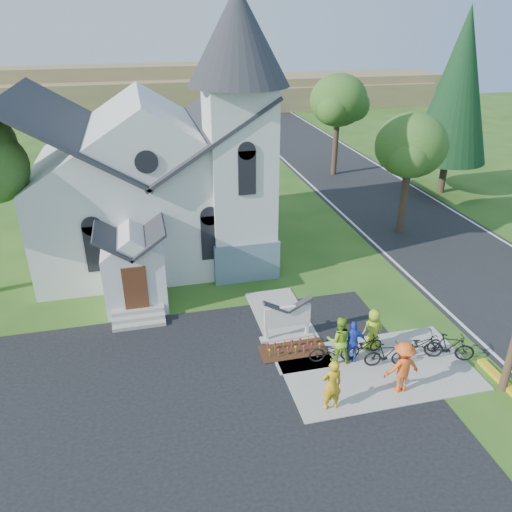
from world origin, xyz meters
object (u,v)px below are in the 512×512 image
object	(u,v)px
cyclist_4	(373,329)
bike_3	(450,347)
cyclist_1	(339,340)
cyclist_2	(353,342)
cyclist_0	(332,385)
cyclist_3	(403,367)
bike_0	(333,351)
bike_2	(365,345)
bike_1	(387,355)
bike_4	(421,344)
church_sign	(287,317)

from	to	relation	value
cyclist_4	bike_3	bearing A→B (deg)	151.45
cyclist_1	cyclist_2	size ratio (longest dim) A/B	1.10
cyclist_0	cyclist_3	size ratio (longest dim) A/B	0.98
bike_0	bike_3	world-z (taller)	bike_3
cyclist_2	bike_3	bearing A→B (deg)	-177.65
cyclist_3	cyclist_4	size ratio (longest dim) A/B	1.13
bike_0	bike_2	size ratio (longest dim) A/B	1.17
bike_1	bike_4	world-z (taller)	bike_1
cyclist_0	bike_0	bearing A→B (deg)	-114.45
cyclist_0	bike_1	world-z (taller)	cyclist_0
cyclist_0	bike_1	bearing A→B (deg)	-152.25
bike_2	cyclist_3	distance (m)	2.24
bike_4	cyclist_0	bearing A→B (deg)	114.60
bike_1	bike_4	distance (m)	1.66
cyclist_1	bike_1	xyz separation A→B (m)	(1.64, -0.70, -0.46)
cyclist_3	cyclist_4	bearing A→B (deg)	-92.25
cyclist_0	bike_1	xyz separation A→B (m)	(2.80, 1.57, -0.45)
bike_2	cyclist_3	bearing A→B (deg)	177.87
bike_0	bike_3	bearing A→B (deg)	-93.49
church_sign	cyclist_3	xyz separation A→B (m)	(2.93, -3.92, 0.00)
cyclist_3	cyclist_4	distance (m)	2.47
cyclist_0	cyclist_1	size ratio (longest dim) A/B	1.00
cyclist_2	cyclist_3	xyz separation A→B (m)	(1.01, -1.87, 0.10)
bike_2	cyclist_1	bearing A→B (deg)	84.83
bike_0	cyclist_1	size ratio (longest dim) A/B	0.95
bike_0	cyclist_4	bearing A→B (deg)	-68.43
bike_2	cyclist_4	xyz separation A→B (m)	(0.44, 0.32, 0.46)
bike_1	bike_3	xyz separation A→B (m)	(2.49, -0.18, 0.05)
bike_3	bike_4	distance (m)	1.03
cyclist_4	cyclist_0	bearing A→B (deg)	43.66
bike_3	cyclist_4	xyz separation A→B (m)	(-2.53, 1.32, 0.31)
bike_2	cyclist_3	xyz separation A→B (m)	(0.35, -2.14, 0.57)
bike_3	church_sign	bearing A→B (deg)	88.13
bike_3	cyclist_4	world-z (taller)	cyclist_4
cyclist_0	cyclist_3	bearing A→B (deg)	-175.99
cyclist_0	cyclist_1	world-z (taller)	cyclist_1
cyclist_2	cyclist_4	distance (m)	1.24
cyclist_3	cyclist_4	xyz separation A→B (m)	(0.09, 2.46, -0.11)
cyclist_0	cyclist_3	world-z (taller)	cyclist_3
cyclist_4	bike_0	bearing A→B (deg)	12.30
cyclist_2	cyclist_3	world-z (taller)	cyclist_3
cyclist_1	bike_4	xyz separation A→B (m)	(3.25, -0.33, -0.51)
bike_3	bike_4	world-z (taller)	bike_3
bike_2	bike_4	size ratio (longest dim) A/B	0.90
bike_0	cyclist_4	size ratio (longest dim) A/B	1.05
cyclist_1	bike_4	distance (m)	3.31
cyclist_4	cyclist_1	bearing A→B (deg)	14.88
church_sign	cyclist_4	bearing A→B (deg)	-25.75
cyclist_1	cyclist_4	size ratio (longest dim) A/B	1.11
bike_0	bike_4	world-z (taller)	bike_0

